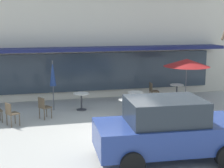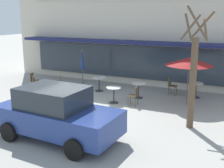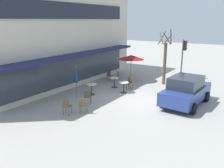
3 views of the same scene
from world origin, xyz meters
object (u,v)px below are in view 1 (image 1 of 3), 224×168
(cafe_table_by_tree, at_px, (135,97))
(cafe_table_streetside, at_px, (81,99))
(cafe_table_mid_patio, at_px, (177,89))
(cafe_chair_3, at_px, (11,112))
(cafe_chair_0, at_px, (44,106))
(parked_sedan, at_px, (168,129))
(cafe_chair_2, at_px, (153,90))
(patio_umbrella_cream_folded, at_px, (187,63))
(cafe_chair_1, at_px, (150,103))
(cafe_table_near_wall, at_px, (127,105))
(patio_umbrella_green_folded, at_px, (53,74))

(cafe_table_by_tree, bearing_deg, cafe_table_streetside, 171.62)
(cafe_table_mid_patio, xyz_separation_m, cafe_chair_3, (-7.88, -2.60, 0.01))
(cafe_chair_0, bearing_deg, cafe_table_streetside, 31.33)
(cafe_table_mid_patio, distance_m, parked_sedan, 7.69)
(cafe_table_by_tree, relative_size, cafe_table_mid_patio, 1.00)
(cafe_chair_2, relative_size, cafe_chair_3, 1.00)
(cafe_table_by_tree, relative_size, patio_umbrella_cream_folded, 0.35)
(cafe_chair_1, height_order, cafe_chair_3, same)
(cafe_table_mid_patio, height_order, patio_umbrella_cream_folded, patio_umbrella_cream_folded)
(cafe_table_streetside, relative_size, cafe_chair_3, 0.85)
(cafe_table_streetside, xyz_separation_m, cafe_table_by_tree, (2.38, -0.35, 0.00))
(cafe_table_by_tree, xyz_separation_m, cafe_chair_2, (1.33, 1.32, 0.01))
(patio_umbrella_cream_folded, relative_size, cafe_chair_1, 2.47)
(cafe_chair_0, xyz_separation_m, cafe_chair_3, (-1.23, -0.67, 0.00))
(cafe_table_near_wall, height_order, parked_sedan, parked_sedan)
(cafe_chair_1, relative_size, cafe_chair_2, 1.00)
(cafe_table_streetside, distance_m, cafe_chair_0, 1.97)
(cafe_table_by_tree, height_order, cafe_table_mid_patio, same)
(patio_umbrella_cream_folded, bearing_deg, cafe_chair_1, -152.41)
(cafe_chair_2, bearing_deg, patio_umbrella_cream_folded, -53.45)
(cafe_chair_1, bearing_deg, cafe_table_streetside, 149.22)
(cafe_table_streetside, height_order, cafe_chair_1, cafe_chair_1)
(patio_umbrella_cream_folded, height_order, cafe_chair_2, patio_umbrella_cream_folded)
(cafe_table_by_tree, distance_m, cafe_chair_1, 1.24)
(cafe_table_mid_patio, height_order, cafe_chair_2, cafe_chair_2)
(cafe_table_streetside, relative_size, cafe_chair_2, 0.85)
(cafe_table_mid_patio, xyz_separation_m, cafe_chair_2, (-1.25, 0.07, 0.01))
(patio_umbrella_green_folded, height_order, cafe_chair_3, patio_umbrella_green_folded)
(cafe_chair_1, relative_size, cafe_chair_3, 1.00)
(cafe_chair_0, relative_size, cafe_chair_1, 1.00)
(cafe_chair_2, bearing_deg, patio_umbrella_green_folded, -171.89)
(cafe_table_mid_patio, relative_size, cafe_chair_3, 0.85)
(cafe_chair_3, bearing_deg, parked_sedan, -43.85)
(patio_umbrella_green_folded, xyz_separation_m, parked_sedan, (2.74, -6.25, -0.75))
(cafe_table_near_wall, height_order, patio_umbrella_green_folded, patio_umbrella_green_folded)
(cafe_chair_1, relative_size, parked_sedan, 0.21)
(cafe_table_streetside, bearing_deg, parked_sedan, -75.52)
(cafe_chair_1, xyz_separation_m, cafe_chair_3, (-5.55, -0.12, 0.00))
(cafe_chair_0, bearing_deg, cafe_chair_2, 20.33)
(cafe_table_streetside, relative_size, cafe_table_by_tree, 1.00)
(cafe_table_by_tree, height_order, cafe_chair_3, cafe_chair_3)
(cafe_table_mid_patio, bearing_deg, patio_umbrella_green_folded, -174.13)
(cafe_chair_2, relative_size, parked_sedan, 0.21)
(patio_umbrella_green_folded, relative_size, cafe_chair_3, 2.47)
(cafe_chair_2, distance_m, parked_sedan, 7.29)
(cafe_table_streetside, distance_m, cafe_chair_3, 3.37)
(cafe_table_by_tree, bearing_deg, cafe_table_mid_patio, 26.04)
(patio_umbrella_cream_folded, distance_m, cafe_chair_0, 6.65)
(cafe_chair_3, bearing_deg, cafe_chair_1, 1.27)
(patio_umbrella_green_folded, bearing_deg, cafe_chair_2, 8.11)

